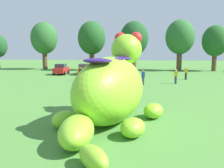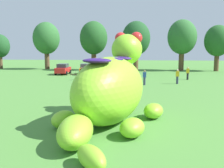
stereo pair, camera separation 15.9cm
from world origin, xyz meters
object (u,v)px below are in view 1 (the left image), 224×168
at_px(spectator_mid_field, 143,78).
at_px(spectator_by_cars, 176,77).
at_px(giant_inflatable_creature, 110,89).
at_px(car_red, 61,69).
at_px(car_blue, 107,70).
at_px(car_orange, 84,69).
at_px(spectator_near_inflatable, 80,74).
at_px(spectator_wandering, 186,73).

relative_size(spectator_mid_field, spectator_by_cars, 1.00).
bearing_deg(spectator_mid_field, giant_inflatable_creature, -98.16).
height_order(car_red, car_blue, same).
height_order(car_orange, spectator_near_inflatable, car_orange).
distance_m(giant_inflatable_creature, car_orange, 27.52).
height_order(spectator_near_inflatable, spectator_by_cars, same).
bearing_deg(spectator_by_cars, car_blue, 135.87).
relative_size(car_red, spectator_by_cars, 2.43).
distance_m(car_red, spectator_mid_field, 16.94).
bearing_deg(spectator_by_cars, car_red, 150.17).
bearing_deg(car_blue, spectator_near_inflatable, -113.25).
height_order(car_orange, car_blue, same).
distance_m(car_blue, spectator_near_inflatable, 7.13).
bearing_deg(car_blue, spectator_by_cars, -44.13).
distance_m(car_blue, spectator_by_cars, 12.76).
height_order(giant_inflatable_creature, spectator_wandering, giant_inflatable_creature).
bearing_deg(spectator_wandering, car_red, 164.16).
bearing_deg(giant_inflatable_creature, car_red, 112.26).
bearing_deg(giant_inflatable_creature, spectator_mid_field, 81.84).
height_order(car_orange, spectator_wandering, car_orange).
bearing_deg(car_blue, spectator_wandering, -22.43).
relative_size(spectator_near_inflatable, spectator_mid_field, 1.00).
distance_m(car_orange, car_blue, 4.12).
xyz_separation_m(car_red, spectator_by_cars, (16.74, -9.60, -0.01)).
xyz_separation_m(car_blue, spectator_by_cars, (9.16, -8.89, -0.01)).
height_order(giant_inflatable_creature, car_orange, giant_inflatable_creature).
distance_m(car_orange, spectator_wandering, 16.15).
distance_m(giant_inflatable_creature, spectator_wandering, 22.35).
distance_m(car_red, spectator_near_inflatable, 8.69).
relative_size(giant_inflatable_creature, spectator_mid_field, 6.05).
xyz_separation_m(giant_inflatable_creature, car_orange, (-7.09, 26.57, -1.02)).
xyz_separation_m(car_red, car_blue, (7.58, -0.71, 0.00)).
distance_m(spectator_near_inflatable, spectator_mid_field, 8.93).
distance_m(giant_inflatable_creature, spectator_by_cars, 17.65).
relative_size(car_blue, spectator_mid_field, 2.42).
bearing_deg(spectator_mid_field, spectator_near_inflatable, 155.21).
distance_m(car_blue, spectator_wandering, 12.04).
distance_m(spectator_near_inflatable, spectator_by_cars, 12.20).
height_order(giant_inflatable_creature, car_red, giant_inflatable_creature).
bearing_deg(car_orange, car_blue, -15.99).
relative_size(giant_inflatable_creature, car_blue, 2.50).
bearing_deg(car_red, spectator_near_inflatable, -56.72).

